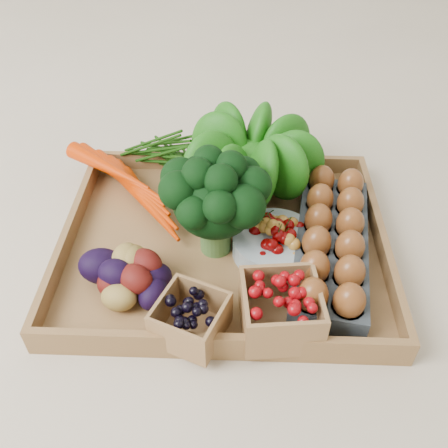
{
  "coord_description": "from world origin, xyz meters",
  "views": [
    {
      "loc": [
        0.02,
        -0.62,
        0.63
      ],
      "look_at": [
        0.0,
        0.0,
        0.06
      ],
      "focal_mm": 40.0,
      "sensor_mm": 36.0,
      "label": 1
    }
  ],
  "objects_px": {
    "broccoli": "(215,218)",
    "egg_carton": "(331,247)",
    "tray": "(224,246)",
    "cherry_bowl": "(275,244)"
  },
  "relations": [
    {
      "from": "broccoli",
      "to": "tray",
      "type": "bearing_deg",
      "value": 40.15
    },
    {
      "from": "egg_carton",
      "to": "tray",
      "type": "bearing_deg",
      "value": -178.64
    },
    {
      "from": "broccoli",
      "to": "cherry_bowl",
      "type": "height_order",
      "value": "broccoli"
    },
    {
      "from": "broccoli",
      "to": "cherry_bowl",
      "type": "distance_m",
      "value": 0.11
    },
    {
      "from": "tray",
      "to": "broccoli",
      "type": "xyz_separation_m",
      "value": [
        -0.01,
        -0.01,
        0.08
      ]
    },
    {
      "from": "tray",
      "to": "broccoli",
      "type": "distance_m",
      "value": 0.08
    },
    {
      "from": "tray",
      "to": "egg_carton",
      "type": "height_order",
      "value": "egg_carton"
    },
    {
      "from": "broccoli",
      "to": "egg_carton",
      "type": "height_order",
      "value": "broccoli"
    },
    {
      "from": "tray",
      "to": "cherry_bowl",
      "type": "bearing_deg",
      "value": -12.19
    },
    {
      "from": "broccoli",
      "to": "cherry_bowl",
      "type": "relative_size",
      "value": 1.22
    }
  ]
}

